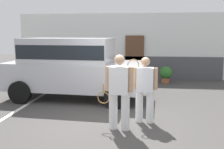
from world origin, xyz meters
TOP-DOWN VIEW (x-y plane):
  - ground_plane at (0.00, 0.00)m, footprint 40.00×40.00m
  - parking_stripe_0 at (-2.78, 1.50)m, footprint 0.12×4.40m
  - house_frontage at (0.00, 6.73)m, footprint 10.80×0.40m
  - parked_suv at (-1.55, 2.46)m, footprint 4.70×2.37m
  - tennis_player_man at (0.29, -0.26)m, footprint 0.89×0.32m
  - tennis_player_woman at (0.88, 0.28)m, footprint 0.75×0.29m
  - potted_plant_by_porch at (1.83, 5.60)m, footprint 0.56×0.56m

SIDE VIEW (x-z plane):
  - ground_plane at x=0.00m, z-range 0.00..0.00m
  - parking_stripe_0 at x=-2.78m, z-range 0.00..0.01m
  - potted_plant_by_porch at x=1.83m, z-range 0.04..0.78m
  - tennis_player_woman at x=0.88m, z-range 0.04..1.68m
  - tennis_player_man at x=0.29m, z-range 0.03..1.77m
  - parked_suv at x=-1.55m, z-range 0.12..2.17m
  - house_frontage at x=0.00m, z-range -0.10..3.07m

